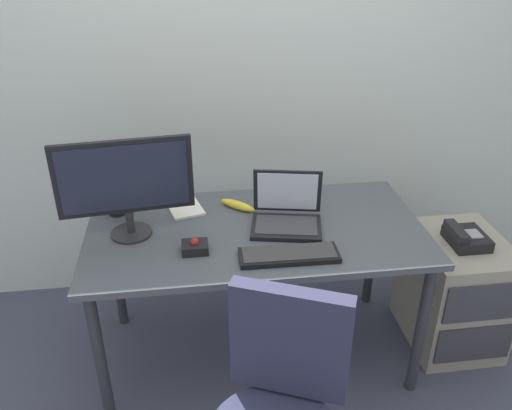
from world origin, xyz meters
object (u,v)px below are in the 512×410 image
object	(u,v)px
keyboard	(289,255)
desk_phone	(465,237)
monitor_main	(125,182)
paper_notepad	(185,207)
laptop	(287,214)
trackball_mouse	(195,247)
coffee_mug	(117,203)
banana	(238,205)
file_cabinet	(453,291)

from	to	relation	value
keyboard	desk_phone	bearing A→B (deg)	13.83
monitor_main	paper_notepad	world-z (taller)	monitor_main
keyboard	laptop	size ratio (longest dim) A/B	1.16
keyboard	laptop	distance (m)	0.27
trackball_mouse	coffee_mug	bearing A→B (deg)	132.89
paper_notepad	laptop	bearing A→B (deg)	-25.04
trackball_mouse	banana	xyz separation A→B (m)	(0.21, 0.34, -0.00)
monitor_main	keyboard	size ratio (longest dim) A/B	1.38
desk_phone	keyboard	bearing A→B (deg)	-166.17
trackball_mouse	monitor_main	bearing A→B (deg)	147.44
laptop	paper_notepad	bearing A→B (deg)	154.96
monitor_main	banana	size ratio (longest dim) A/B	3.00
desk_phone	coffee_mug	xyz separation A→B (m)	(-1.63, 0.25, 0.17)
coffee_mug	paper_notepad	bearing A→B (deg)	1.57
coffee_mug	desk_phone	bearing A→B (deg)	-8.73
keyboard	banana	distance (m)	0.47
file_cabinet	desk_phone	xyz separation A→B (m)	(-0.01, -0.02, 0.33)
trackball_mouse	banana	size ratio (longest dim) A/B	0.58
file_cabinet	trackball_mouse	xyz separation A→B (m)	(-1.29, -0.14, 0.47)
trackball_mouse	banana	world-z (taller)	trackball_mouse
file_cabinet	keyboard	xyz separation A→B (m)	(-0.91, -0.24, 0.46)
trackball_mouse	coffee_mug	xyz separation A→B (m)	(-0.35, 0.38, 0.03)
monitor_main	coffee_mug	xyz separation A→B (m)	(-0.08, 0.20, -0.20)
laptop	trackball_mouse	xyz separation A→B (m)	(-0.42, -0.17, -0.03)
coffee_mug	file_cabinet	bearing A→B (deg)	-8.13
banana	keyboard	bearing A→B (deg)	-69.57
keyboard	coffee_mug	xyz separation A→B (m)	(-0.73, 0.47, 0.04)
keyboard	laptop	world-z (taller)	laptop
monitor_main	trackball_mouse	distance (m)	0.40
paper_notepad	coffee_mug	bearing A→B (deg)	-178.43
file_cabinet	trackball_mouse	size ratio (longest dim) A/B	5.36
desk_phone	coffee_mug	distance (m)	1.66
file_cabinet	paper_notepad	bearing A→B (deg)	169.65
laptop	trackball_mouse	distance (m)	0.45
desk_phone	banana	size ratio (longest dim) A/B	1.05
keyboard	paper_notepad	xyz separation A→B (m)	(-0.42, 0.48, -0.01)
paper_notepad	banana	size ratio (longest dim) A/B	1.09
desk_phone	paper_notepad	size ratio (longest dim) A/B	0.96
monitor_main	laptop	xyz separation A→B (m)	(0.69, -0.00, -0.20)
coffee_mug	paper_notepad	size ratio (longest dim) A/B	0.51
desk_phone	monitor_main	distance (m)	1.60
keyboard	banana	bearing A→B (deg)	110.43
desk_phone	file_cabinet	bearing A→B (deg)	63.22
coffee_mug	banana	xyz separation A→B (m)	(0.56, -0.03, -0.03)
keyboard	trackball_mouse	world-z (taller)	trackball_mouse
monitor_main	banana	distance (m)	0.57
monitor_main	paper_notepad	xyz separation A→B (m)	(0.24, 0.21, -0.25)
laptop	coffee_mug	size ratio (longest dim) A/B	3.32
file_cabinet	monitor_main	bearing A→B (deg)	178.77
paper_notepad	banana	world-z (taller)	banana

